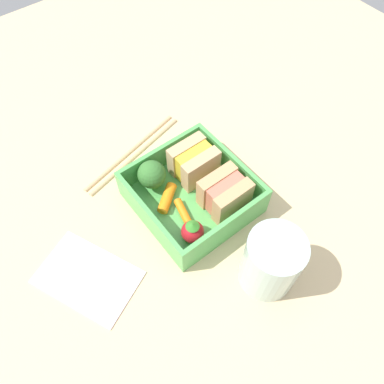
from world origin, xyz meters
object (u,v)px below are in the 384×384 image
at_px(chopstick_pair, 133,152).
at_px(folded_napkin, 88,277).
at_px(sandwich_left, 194,162).
at_px(sandwich_center_left, 225,194).
at_px(strawberry_far_left, 193,231).
at_px(broccoli_floret, 152,175).
at_px(carrot_stick_left, 167,198).
at_px(drinking_glass, 271,262).
at_px(carrot_stick_far_left, 184,214).

xyz_separation_m(chopstick_pair, folded_napkin, (0.13, -0.15, -0.00)).
xyz_separation_m(sandwich_left, sandwich_center_left, (0.07, 0.00, 0.00)).
relative_size(sandwich_left, strawberry_far_left, 1.62).
xyz_separation_m(sandwich_center_left, broccoli_floret, (-0.08, -0.06, 0.00)).
bearing_deg(carrot_stick_left, drinking_glass, 12.71).
relative_size(broccoli_floret, carrot_stick_left, 1.07).
relative_size(carrot_stick_far_left, chopstick_pair, 0.25).
distance_m(strawberry_far_left, chopstick_pair, 0.18).
height_order(sandwich_center_left, broccoli_floret, sandwich_center_left).
height_order(carrot_stick_far_left, folded_napkin, carrot_stick_far_left).
bearing_deg(strawberry_far_left, carrot_stick_left, 174.42).
bearing_deg(chopstick_pair, broccoli_floret, -9.68).
relative_size(strawberry_far_left, folded_napkin, 0.29).
relative_size(sandwich_center_left, carrot_stick_far_left, 1.23).
distance_m(sandwich_center_left, drinking_glass, 0.11).
relative_size(broccoli_floret, strawberry_far_left, 1.31).
bearing_deg(broccoli_floret, folded_napkin, -68.12).
xyz_separation_m(sandwich_left, strawberry_far_left, (0.08, -0.07, -0.01)).
bearing_deg(carrot_stick_left, sandwich_center_left, 49.61).
height_order(sandwich_left, chopstick_pair, sandwich_left).
bearing_deg(sandwich_center_left, sandwich_left, 180.00).
height_order(sandwich_left, folded_napkin, sandwich_left).
distance_m(sandwich_left, folded_napkin, 0.21).
relative_size(broccoli_floret, chopstick_pair, 0.25).
bearing_deg(broccoli_floret, carrot_stick_far_left, 3.75).
height_order(carrot_stick_left, chopstick_pair, carrot_stick_left).
distance_m(sandwich_left, sandwich_center_left, 0.07).
bearing_deg(sandwich_left, strawberry_far_left, -38.91).
bearing_deg(drinking_glass, sandwich_left, 172.51).
height_order(broccoli_floret, folded_napkin, broccoli_floret).
distance_m(sandwich_left, broccoli_floret, 0.06).
xyz_separation_m(sandwich_center_left, carrot_stick_far_left, (-0.02, -0.06, -0.02)).
bearing_deg(broccoli_floret, drinking_glass, 10.71).
distance_m(broccoli_floret, carrot_stick_left, 0.04).
xyz_separation_m(sandwich_center_left, drinking_glass, (0.11, -0.02, 0.01)).
bearing_deg(broccoli_floret, chopstick_pair, 170.32).
xyz_separation_m(carrot_stick_left, strawberry_far_left, (0.07, -0.01, 0.01)).
relative_size(sandwich_center_left, broccoli_floret, 1.23).
relative_size(carrot_stick_left, folded_napkin, 0.36).
distance_m(broccoli_floret, strawberry_far_left, 0.10).
height_order(sandwich_left, drinking_glass, drinking_glass).
bearing_deg(chopstick_pair, folded_napkin, -49.41).
xyz_separation_m(carrot_stick_left, folded_napkin, (0.02, -0.14, -0.02)).
bearing_deg(sandwich_left, carrot_stick_far_left, -47.95).
bearing_deg(broccoli_floret, sandwich_center_left, 35.55).
distance_m(carrot_stick_far_left, strawberry_far_left, 0.03).
relative_size(sandwich_left, broccoli_floret, 1.23).
xyz_separation_m(broccoli_floret, carrot_stick_left, (0.03, 0.00, -0.02)).
height_order(strawberry_far_left, folded_napkin, strawberry_far_left).
height_order(sandwich_center_left, drinking_glass, drinking_glass).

